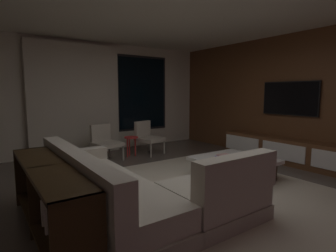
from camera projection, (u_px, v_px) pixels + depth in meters
floor at (188, 194)px, 3.96m from camera, size 9.20×9.20×0.00m
back_wall_with_window at (94, 98)px, 6.70m from camera, size 6.60×0.30×2.70m
media_wall at (304, 99)px, 5.54m from camera, size 0.12×7.80×2.70m
ceiling at (190, 1)px, 3.63m from camera, size 8.20×8.20×0.00m
area_rug at (210, 190)px, 4.08m from camera, size 3.20×3.80×0.01m
sectional_couch at (134, 193)px, 3.21m from camera, size 1.98×2.50×0.82m
coffee_table at (234, 168)px, 4.62m from camera, size 1.16×1.16×0.36m
book_stack_on_coffee_table at (224, 156)px, 4.63m from camera, size 0.25×0.19×0.06m
accent_chair_near_window at (147, 136)px, 6.51m from camera, size 0.67×0.69×0.78m
accent_chair_by_curtain at (105, 140)px, 5.89m from camera, size 0.65×0.67×0.78m
side_stool at (131, 140)px, 6.22m from camera, size 0.32×0.32×0.46m
media_console at (291, 152)px, 5.56m from camera, size 0.46×3.10×0.52m
mounted_tv at (290, 98)px, 5.69m from camera, size 0.05×1.23×0.71m
console_table_behind_couch at (48, 196)px, 2.77m from camera, size 0.40×2.10×0.74m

